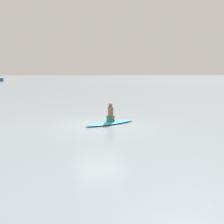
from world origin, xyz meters
name	(u,v)px	position (x,y,z in m)	size (l,w,h in m)	color
ground_plane	(100,125)	(0.00, 0.00, 0.00)	(400.00, 400.00, 0.00)	gray
surfboard	(111,123)	(-0.16, 0.58, 0.07)	(2.95, 0.65, 0.13)	#339EC6
person_paddler	(111,113)	(-0.16, 0.58, 0.59)	(0.43, 0.42, 1.02)	#26664C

